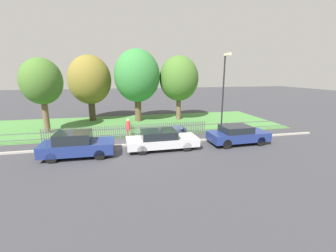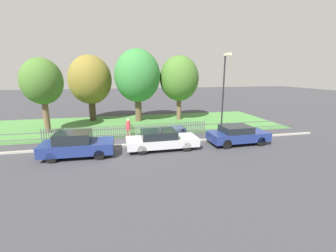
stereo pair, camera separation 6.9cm
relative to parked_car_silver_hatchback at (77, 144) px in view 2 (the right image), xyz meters
name	(u,v)px [view 2 (the right image)]	position (x,y,z in m)	size (l,w,h in m)	color
ground_plane	(131,146)	(3.21, 1.29, -0.74)	(120.00, 120.00, 0.00)	#38383D
kerb_stone	(131,145)	(3.21, 1.39, -0.68)	(29.09, 0.20, 0.12)	#9E998E
grass_strip	(127,124)	(3.21, 7.99, -0.74)	(29.09, 9.32, 0.01)	#477F3D
park_fence	(129,131)	(3.21, 3.34, -0.23)	(29.09, 0.05, 1.03)	#4C4C51
parked_car_silver_hatchback	(77,144)	(0.00, 0.00, 0.00)	(4.16, 1.88, 1.49)	navy
parked_car_black_saloon	(161,140)	(5.13, 0.23, -0.09)	(4.61, 1.83, 1.27)	#BCBCC1
parked_car_navy_estate	(238,134)	(10.55, 0.19, -0.06)	(4.15, 1.89, 1.31)	navy
covered_motorcycle	(176,131)	(6.67, 2.32, -0.12)	(1.88, 0.91, 1.02)	black
tree_nearest_kerb	(42,82)	(-3.37, 6.47, 3.42)	(3.21, 3.21, 6.06)	brown
tree_behind_motorcycle	(90,80)	(-0.18, 10.78, 3.42)	(4.25, 4.25, 6.64)	#473828
tree_mid_park	(137,76)	(4.49, 9.48, 3.81)	(4.53, 4.53, 7.20)	brown
tree_far_left	(179,79)	(8.78, 9.37, 3.54)	(4.01, 4.01, 6.62)	brown
pedestrian_near_fence	(128,128)	(3.16, 2.99, 0.14)	(0.41, 0.41, 1.56)	#7F6B51
street_lamp	(224,87)	(10.09, 1.74, 3.12)	(0.20, 0.79, 6.21)	black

